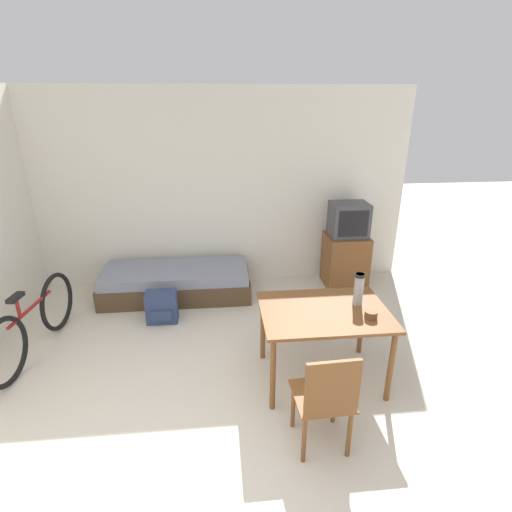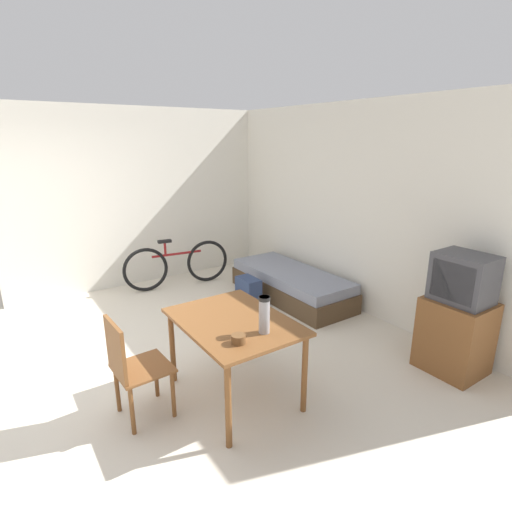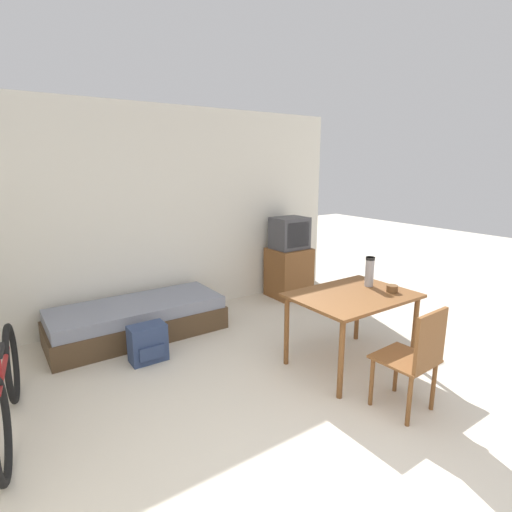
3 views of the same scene
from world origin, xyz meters
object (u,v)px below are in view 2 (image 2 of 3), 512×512
dining_table (234,329)px  wooden_chair (131,364)px  mate_bowl (238,339)px  backpack (248,292)px  tv (457,319)px  bicycle (177,265)px  thermos_flask (264,313)px  daybed (291,284)px

dining_table → wooden_chair: 0.88m
mate_bowl → backpack: bearing=145.2°
tv → wooden_chair: 3.06m
mate_bowl → backpack: 2.52m
bicycle → tv: bearing=19.3°
bicycle → mate_bowl: 3.40m
wooden_chair → backpack: size_ratio=2.31×
dining_table → thermos_flask: thermos_flask is taller
daybed → bicycle: bicycle is taller
dining_table → thermos_flask: size_ratio=3.75×
wooden_chair → thermos_flask: thermos_flask is taller
thermos_flask → mate_bowl: thermos_flask is taller
daybed → tv: tv is taller
dining_table → mate_bowl: mate_bowl is taller
wooden_chair → bicycle: wooden_chair is taller
wooden_chair → mate_bowl: wooden_chair is taller
daybed → thermos_flask: 2.68m
daybed → mate_bowl: mate_bowl is taller
wooden_chair → mate_bowl: size_ratio=8.13×
dining_table → wooden_chair: bearing=-103.0°
daybed → bicycle: size_ratio=1.20×
dining_table → thermos_flask: 0.43m
backpack → daybed: bearing=79.7°
daybed → backpack: 0.68m
daybed → tv: bearing=3.3°
tv → mate_bowl: size_ratio=10.92×
dining_table → mate_bowl: 0.43m
backpack → thermos_flask: bearing=-29.8°
daybed → tv: (2.39, 0.14, 0.35)m
dining_table → bicycle: 2.99m
dining_table → backpack: 2.10m
daybed → dining_table: size_ratio=1.71×
thermos_flask → mate_bowl: bearing=-83.1°
dining_table → mate_bowl: (0.37, -0.18, 0.12)m
daybed → wooden_chair: bearing=-64.1°
thermos_flask → backpack: (-1.98, 1.13, -0.72)m
bicycle → daybed: bearing=40.6°
mate_bowl → thermos_flask: bearing=96.9°
wooden_chair → mate_bowl: 0.92m
dining_table → bicycle: bicycle is taller
daybed → mate_bowl: bearing=-47.5°
tv → wooden_chair: tv is taller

